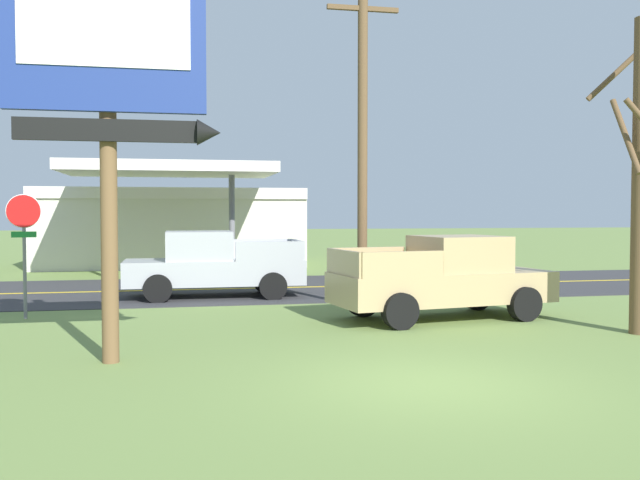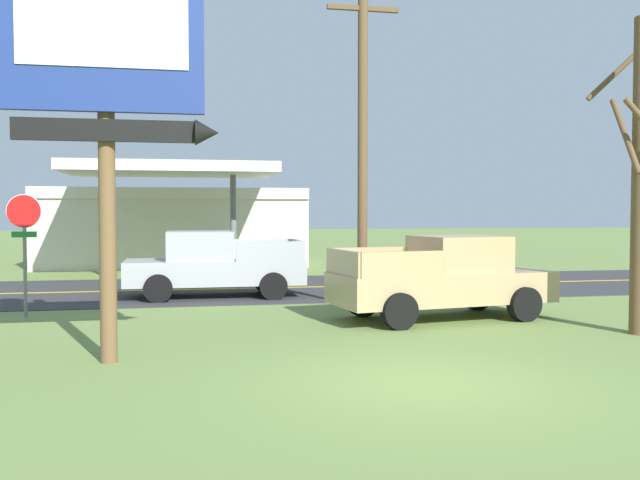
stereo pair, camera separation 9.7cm
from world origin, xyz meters
TOP-DOWN VIEW (x-y plane):
  - ground_plane at (0.00, 0.00)m, footprint 180.00×180.00m
  - road_asphalt at (0.00, 13.00)m, footprint 140.00×8.00m
  - road_centre_line at (0.00, 13.00)m, footprint 126.00×0.20m
  - motel_sign at (-4.65, 2.31)m, footprint 3.46×0.54m
  - stop_sign at (-7.17, 7.75)m, footprint 0.80×0.08m
  - utility_pole at (1.14, 8.00)m, footprint 2.12×0.26m
  - gas_station at (-3.94, 23.70)m, footprint 12.00×11.50m
  - pickup_tan_parked_on_lawn at (2.56, 5.80)m, footprint 5.44×2.85m
  - pickup_silver_on_road at (-2.64, 11.00)m, footprint 5.20×2.24m

SIDE VIEW (x-z plane):
  - ground_plane at x=0.00m, z-range 0.00..0.00m
  - road_asphalt at x=0.00m, z-range 0.00..0.02m
  - road_centre_line at x=0.00m, z-range 0.02..0.03m
  - pickup_tan_parked_on_lawn at x=2.56m, z-range -0.02..1.94m
  - pickup_silver_on_road at x=-2.64m, z-range -0.02..1.94m
  - gas_station at x=-3.94m, z-range -0.26..4.14m
  - stop_sign at x=-7.17m, z-range 0.55..3.50m
  - motel_sign at x=-4.65m, z-range 1.27..7.82m
  - utility_pole at x=1.14m, z-range 0.33..9.44m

